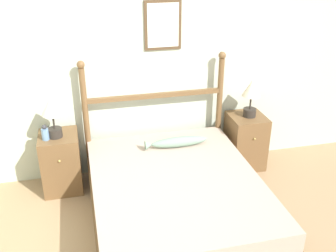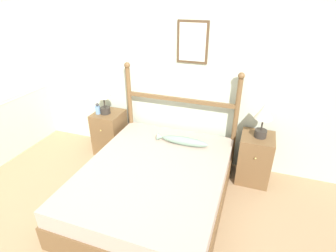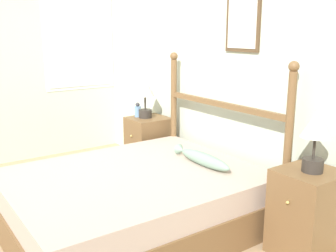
# 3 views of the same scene
# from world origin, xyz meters

# --- Properties ---
(wall_back) EXTENTS (6.40, 0.08, 2.55)m
(wall_back) POSITION_xyz_m (0.00, 1.73, 1.28)
(wall_back) COLOR beige
(wall_back) RESTS_ON ground_plane
(bed) EXTENTS (1.58, 1.97, 0.48)m
(bed) POSITION_xyz_m (0.25, 0.63, 0.24)
(bed) COLOR brown
(bed) RESTS_ON ground_plane
(headboard) EXTENTS (1.60, 0.08, 1.38)m
(headboard) POSITION_xyz_m (0.25, 1.59, 0.77)
(headboard) COLOR brown
(headboard) RESTS_ON ground_plane
(nightstand_left) EXTENTS (0.40, 0.45, 0.64)m
(nightstand_left) POSITION_xyz_m (-0.82, 1.46, 0.32)
(nightstand_left) COLOR brown
(nightstand_left) RESTS_ON ground_plane
(nightstand_right) EXTENTS (0.40, 0.45, 0.64)m
(nightstand_right) POSITION_xyz_m (1.31, 1.46, 0.32)
(nightstand_right) COLOR brown
(nightstand_right) RESTS_ON ground_plane
(table_lamp_left) EXTENTS (0.21, 0.21, 0.44)m
(table_lamp_left) POSITION_xyz_m (-0.84, 1.43, 0.93)
(table_lamp_left) COLOR #2D2823
(table_lamp_left) RESTS_ON nightstand_left
(table_lamp_right) EXTENTS (0.21, 0.21, 0.44)m
(table_lamp_right) POSITION_xyz_m (1.32, 1.45, 0.93)
(table_lamp_right) COLOR #2D2823
(table_lamp_right) RESTS_ON nightstand_right
(bottle) EXTENTS (0.07, 0.07, 0.16)m
(bottle) POSITION_xyz_m (-0.93, 1.38, 0.72)
(bottle) COLOR #668CB2
(bottle) RESTS_ON nightstand_left
(fish_pillow) EXTENTS (0.68, 0.12, 0.11)m
(fish_pillow) POSITION_xyz_m (0.41, 1.23, 0.53)
(fish_pillow) COLOR gray
(fish_pillow) RESTS_ON bed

